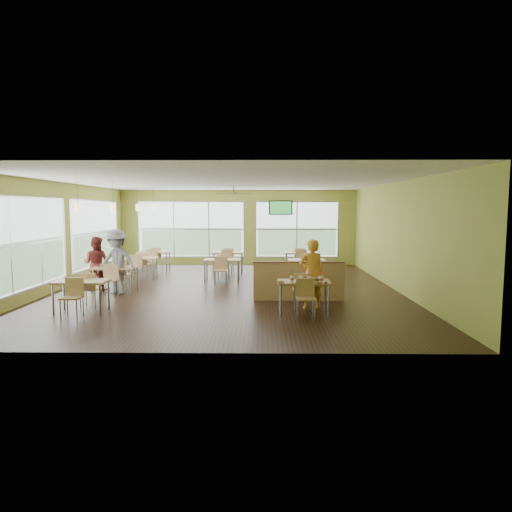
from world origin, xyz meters
The scene contains 20 objects.
room centered at (0.00, 0.00, 1.60)m, with size 12.00×12.04×3.20m.
window_bays centered at (-2.65, 3.08, 1.48)m, with size 9.24×10.24×2.38m.
main_table centered at (2.00, -3.00, 0.63)m, with size 1.22×1.52×0.87m.
half_wall_divider centered at (2.00, -1.55, 0.52)m, with size 2.40×0.14×1.04m.
dining_tables centered at (-1.05, 1.71, 0.63)m, with size 6.92×8.72×0.87m.
pendant_lights centered at (-3.20, 0.68, 2.45)m, with size 0.11×7.31×0.86m.
ceiling_fan centered at (0.00, 3.00, 2.95)m, with size 1.25×1.25×0.29m.
tv_backwall centered at (1.80, 5.90, 2.45)m, with size 1.00×0.07×0.60m.
man_plaid centered at (2.22, -2.52, 0.85)m, with size 0.62×0.41×1.69m, color orange.
patron_maroon centered at (-3.86, -0.20, 0.80)m, with size 0.78×0.61×1.60m, color maroon.
patron_grey centered at (-3.09, -0.69, 0.92)m, with size 1.19×0.68×1.83m, color slate.
cup_blue centered at (1.71, -3.18, 0.82)m, with size 0.10×0.10×0.35m.
cup_yellow centered at (1.92, -3.12, 0.82)m, with size 0.10×0.10×0.35m.
cup_red_near centered at (2.12, -3.08, 0.82)m, with size 0.09×0.09×0.33m.
cup_red_far centered at (2.36, -3.21, 0.83)m, with size 0.10×0.10×0.38m.
food_basket centered at (2.34, -2.89, 0.78)m, with size 0.24×0.24×0.05m.
ketchup_cup centered at (2.47, -3.29, 0.76)m, with size 0.07×0.07×0.03m, color #AA091B.
wrapper_left centered at (1.45, -3.23, 0.77)m, with size 0.17×0.16×0.04m, color #936A47.
wrapper_mid centered at (2.04, -2.98, 0.77)m, with size 0.20×0.18×0.05m, color #936A47.
wrapper_right centered at (2.31, -3.30, 0.77)m, with size 0.14×0.12×0.03m, color #936A47.
Camera 1 is at (1.04, -13.45, 2.43)m, focal length 32.00 mm.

